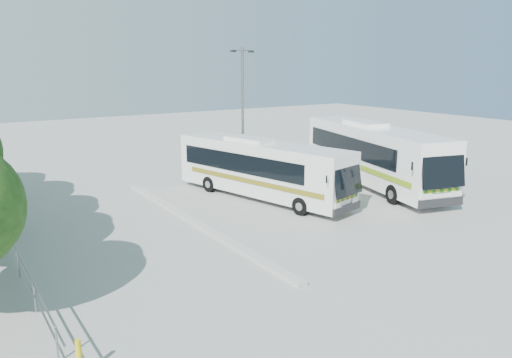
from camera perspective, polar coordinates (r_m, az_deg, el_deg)
ground at (r=22.67m, az=0.51°, el=-5.43°), size 100.00×100.00×0.00m
kerb_divider at (r=23.21m, az=-7.00°, el=-4.89°), size 0.40×16.00×0.15m
railing at (r=22.90m, az=-26.99°, el=-4.78°), size 0.06×22.00×1.00m
coach_main at (r=26.90m, az=0.65°, el=1.28°), size 4.80×11.28×3.07m
coach_adjacent at (r=30.62m, az=13.25°, el=2.87°), size 5.63×12.95×3.53m
lamppost at (r=31.06m, az=-1.54°, el=8.12°), size 1.95×0.75×8.14m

